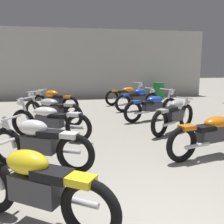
# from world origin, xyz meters

# --- Properties ---
(back_wall) EXTENTS (13.12, 0.24, 3.60)m
(back_wall) POSITION_xyz_m (0.00, 11.57, 1.80)
(back_wall) COLOR #B2B2AD
(back_wall) RESTS_ON ground
(motorcycle_left_row_0) EXTENTS (1.69, 1.20, 0.88)m
(motorcycle_left_row_0) POSITION_xyz_m (-1.53, 0.78, 0.46)
(motorcycle_left_row_0) COLOR black
(motorcycle_left_row_0) RESTS_ON ground
(motorcycle_left_row_1) EXTENTS (1.81, 0.99, 0.88)m
(motorcycle_left_row_1) POSITION_xyz_m (-1.63, 2.33, 0.46)
(motorcycle_left_row_1) COLOR black
(motorcycle_left_row_1) RESTS_ON ground
(motorcycle_left_row_2) EXTENTS (1.94, 1.19, 0.97)m
(motorcycle_left_row_2) POSITION_xyz_m (-1.56, 4.11, 0.45)
(motorcycle_left_row_2) COLOR black
(motorcycle_left_row_2) RESTS_ON ground
(motorcycle_left_row_3) EXTENTS (1.78, 1.42, 0.97)m
(motorcycle_left_row_3) POSITION_xyz_m (-1.57, 5.62, 0.45)
(motorcycle_left_row_3) COLOR black
(motorcycle_left_row_3) RESTS_ON ground
(motorcycle_left_row_4) EXTENTS (1.73, 1.14, 0.88)m
(motorcycle_left_row_4) POSITION_xyz_m (-1.55, 7.32, 0.46)
(motorcycle_left_row_4) COLOR black
(motorcycle_left_row_4) RESTS_ON ground
(motorcycle_right_row_1) EXTENTS (2.13, 0.85, 0.97)m
(motorcycle_right_row_1) POSITION_xyz_m (1.59, 2.35, 0.45)
(motorcycle_right_row_1) COLOR black
(motorcycle_right_row_1) RESTS_ON ground
(motorcycle_right_row_2) EXTENTS (1.69, 1.20, 0.88)m
(motorcycle_right_row_2) POSITION_xyz_m (1.61, 4.13, 0.46)
(motorcycle_right_row_2) COLOR black
(motorcycle_right_row_2) RESTS_ON ground
(motorcycle_right_row_3) EXTENTS (2.08, 0.95, 0.97)m
(motorcycle_right_row_3) POSITION_xyz_m (1.56, 5.61, 0.45)
(motorcycle_right_row_3) COLOR black
(motorcycle_right_row_3) RESTS_ON ground
(motorcycle_right_row_4) EXTENTS (1.93, 0.72, 0.88)m
(motorcycle_right_row_4) POSITION_xyz_m (1.59, 7.33, 0.46)
(motorcycle_right_row_4) COLOR black
(motorcycle_right_row_4) RESTS_ON ground
(motorcycle_right_row_5) EXTENTS (2.08, 0.94, 0.97)m
(motorcycle_right_row_5) POSITION_xyz_m (1.56, 8.97, 0.45)
(motorcycle_right_row_5) COLOR black
(motorcycle_right_row_5) RESTS_ON ground
(oil_drum) EXTENTS (0.59, 0.59, 0.85)m
(oil_drum) POSITION_xyz_m (3.72, 10.57, 0.43)
(oil_drum) COLOR #1E722D
(oil_drum) RESTS_ON ground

